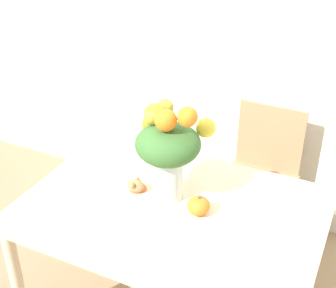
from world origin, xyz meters
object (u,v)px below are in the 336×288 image
(flower_vase, at_px, (168,148))
(pumpkin, at_px, (199,206))
(dining_chair_near_window, at_px, (260,177))
(turkey_figurine, at_px, (137,184))

(flower_vase, height_order, pumpkin, flower_vase)
(flower_vase, bearing_deg, dining_chair_near_window, 70.70)
(turkey_figurine, bearing_deg, pumpkin, -6.28)
(pumpkin, height_order, dining_chair_near_window, dining_chair_near_window)
(flower_vase, distance_m, pumpkin, 0.29)
(turkey_figurine, relative_size, dining_chair_near_window, 0.13)
(dining_chair_near_window, bearing_deg, flower_vase, -107.60)
(pumpkin, distance_m, turkey_figurine, 0.33)
(turkey_figurine, bearing_deg, dining_chair_near_window, 61.41)
(pumpkin, bearing_deg, turkey_figurine, 173.72)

